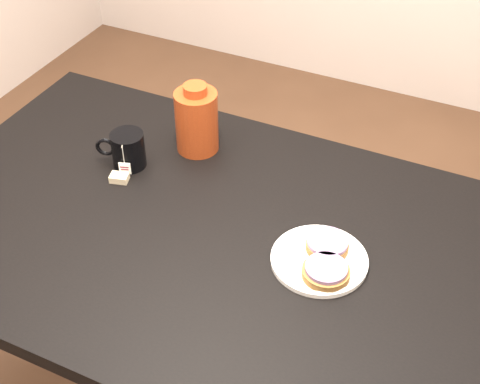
# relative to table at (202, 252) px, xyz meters

# --- Properties ---
(table) EXTENTS (1.40, 0.90, 0.75)m
(table) POSITION_rel_table_xyz_m (0.00, 0.00, 0.00)
(table) COLOR black
(table) RESTS_ON ground_plane
(plate) EXTENTS (0.21, 0.21, 0.02)m
(plate) POSITION_rel_table_xyz_m (0.29, 0.01, 0.09)
(plate) COLOR white
(plate) RESTS_ON table
(bagel_back) EXTENTS (0.13, 0.13, 0.03)m
(bagel_back) POSITION_rel_table_xyz_m (0.29, 0.04, 0.11)
(bagel_back) COLOR brown
(bagel_back) RESTS_ON plate
(bagel_front) EXTENTS (0.14, 0.14, 0.03)m
(bagel_front) POSITION_rel_table_xyz_m (0.32, -0.03, 0.11)
(bagel_front) COLOR brown
(bagel_front) RESTS_ON plate
(mug) EXTENTS (0.14, 0.11, 0.09)m
(mug) POSITION_rel_table_xyz_m (-0.28, 0.13, 0.13)
(mug) COLOR black
(mug) RESTS_ON table
(teabag_pouch) EXTENTS (0.05, 0.04, 0.02)m
(teabag_pouch) POSITION_rel_table_xyz_m (-0.26, 0.06, 0.09)
(teabag_pouch) COLOR #C6B793
(teabag_pouch) RESTS_ON table
(bagel_package) EXTENTS (0.13, 0.13, 0.19)m
(bagel_package) POSITION_rel_table_xyz_m (-0.15, 0.27, 0.17)
(bagel_package) COLOR maroon
(bagel_package) RESTS_ON table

